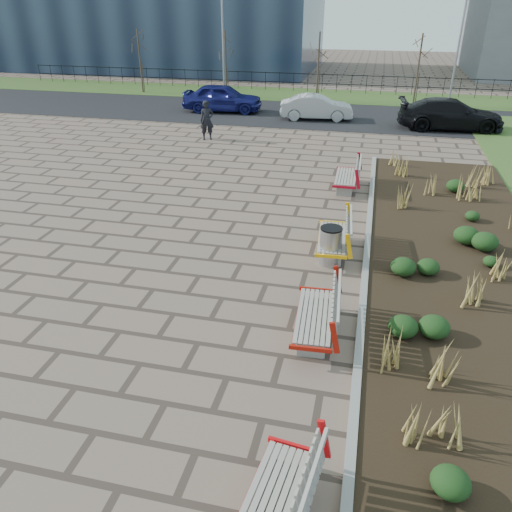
% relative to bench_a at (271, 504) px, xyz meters
% --- Properties ---
extents(ground, '(120.00, 120.00, 0.00)m').
position_rel_bench_a_xyz_m(ground, '(-3.00, 2.61, -0.50)').
color(ground, brown).
rests_on(ground, ground).
extents(planting_bed, '(4.50, 18.00, 0.10)m').
position_rel_bench_a_xyz_m(planting_bed, '(3.25, 7.61, -0.45)').
color(planting_bed, black).
rests_on(planting_bed, ground).
extents(planting_curb, '(0.16, 18.00, 0.15)m').
position_rel_bench_a_xyz_m(planting_curb, '(0.92, 7.61, -0.42)').
color(planting_curb, gray).
rests_on(planting_curb, ground).
extents(grass_verge_far, '(80.00, 5.00, 0.04)m').
position_rel_bench_a_xyz_m(grass_verge_far, '(-3.00, 30.61, -0.48)').
color(grass_verge_far, '#33511E').
rests_on(grass_verge_far, ground).
extents(road, '(80.00, 7.00, 0.02)m').
position_rel_bench_a_xyz_m(road, '(-3.00, 24.61, -0.49)').
color(road, black).
rests_on(road, ground).
extents(bench_a, '(1.16, 2.20, 1.00)m').
position_rel_bench_a_xyz_m(bench_a, '(0.00, 0.00, 0.00)').
color(bench_a, red).
rests_on(bench_a, ground).
extents(bench_b, '(1.02, 2.15, 1.00)m').
position_rel_bench_a_xyz_m(bench_b, '(0.00, 4.25, 0.00)').
color(bench_b, '#AA160B').
rests_on(bench_b, ground).
extents(bench_c, '(1.04, 2.16, 1.00)m').
position_rel_bench_a_xyz_m(bench_c, '(0.00, 7.91, 0.00)').
color(bench_c, '#FFB20D').
rests_on(bench_c, ground).
extents(bench_d, '(0.93, 2.11, 1.00)m').
position_rel_bench_a_xyz_m(bench_d, '(0.00, 12.93, 0.00)').
color(bench_d, '#AA0B1E').
rests_on(bench_d, ground).
extents(litter_bin, '(0.53, 0.53, 0.98)m').
position_rel_bench_a_xyz_m(litter_bin, '(0.01, 7.29, -0.01)').
color(litter_bin, '#B2B2B7').
rests_on(litter_bin, ground).
extents(pedestrian, '(0.76, 0.64, 1.77)m').
position_rel_bench_a_xyz_m(pedestrian, '(-6.77, 18.21, 0.38)').
color(pedestrian, black).
rests_on(pedestrian, ground).
extents(car_blue, '(4.62, 2.13, 1.53)m').
position_rel_bench_a_xyz_m(car_blue, '(-7.85, 24.33, 0.29)').
color(car_blue, navy).
rests_on(car_blue, road).
extents(car_silver, '(4.01, 1.83, 1.27)m').
position_rel_bench_a_xyz_m(car_silver, '(-2.34, 23.54, 0.16)').
color(car_silver, '#9EA1A6').
rests_on(car_silver, road).
extents(car_black, '(5.22, 2.44, 1.48)m').
position_rel_bench_a_xyz_m(car_black, '(4.43, 22.83, 0.26)').
color(car_black, black).
rests_on(car_black, road).
extents(tree_a, '(1.40, 1.40, 4.00)m').
position_rel_bench_a_xyz_m(tree_a, '(-15.00, 29.11, 1.54)').
color(tree_a, '#4C3D2D').
rests_on(tree_a, grass_verge_far).
extents(tree_b, '(1.40, 1.40, 4.00)m').
position_rel_bench_a_xyz_m(tree_b, '(-9.00, 29.11, 1.54)').
color(tree_b, '#4C3D2D').
rests_on(tree_b, grass_verge_far).
extents(tree_c, '(1.40, 1.40, 4.00)m').
position_rel_bench_a_xyz_m(tree_c, '(-3.00, 29.11, 1.54)').
color(tree_c, '#4C3D2D').
rests_on(tree_c, grass_verge_far).
extents(tree_d, '(1.40, 1.40, 4.00)m').
position_rel_bench_a_xyz_m(tree_d, '(3.00, 29.11, 1.54)').
color(tree_d, '#4C3D2D').
rests_on(tree_d, grass_verge_far).
extents(lamp_west, '(0.24, 0.60, 6.00)m').
position_rel_bench_a_xyz_m(lamp_west, '(-9.00, 28.61, 2.54)').
color(lamp_west, gray).
rests_on(lamp_west, grass_verge_far).
extents(lamp_east, '(0.24, 0.60, 6.00)m').
position_rel_bench_a_xyz_m(lamp_east, '(5.00, 28.61, 2.54)').
color(lamp_east, gray).
rests_on(lamp_east, grass_verge_far).
extents(railing_fence, '(44.00, 0.10, 1.20)m').
position_rel_bench_a_xyz_m(railing_fence, '(-3.00, 32.11, 0.14)').
color(railing_fence, black).
rests_on(railing_fence, grass_verge_far).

